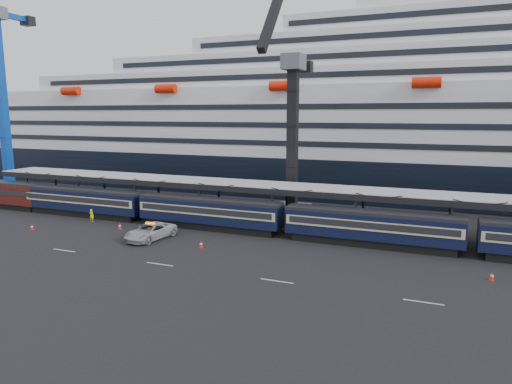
# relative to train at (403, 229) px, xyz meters

# --- Properties ---
(ground) EXTENTS (260.00, 260.00, 0.00)m
(ground) POSITION_rel_train_xyz_m (4.65, -10.00, -2.20)
(ground) COLOR black
(ground) RESTS_ON ground
(train) EXTENTS (133.05, 3.00, 4.05)m
(train) POSITION_rel_train_xyz_m (0.00, 0.00, 0.00)
(train) COLOR black
(train) RESTS_ON ground
(canopy) EXTENTS (130.00, 6.25, 5.53)m
(canopy) POSITION_rel_train_xyz_m (4.65, 4.00, 3.05)
(canopy) COLOR #9C9EA4
(canopy) RESTS_ON ground
(cruise_ship) EXTENTS (214.09, 28.84, 34.00)m
(cruise_ship) POSITION_rel_train_xyz_m (3.57, 35.99, 10.14)
(cruise_ship) COLOR black
(cruise_ship) RESTS_ON ground
(crane_dark_near) EXTENTS (4.50, 17.75, 35.08)m
(crane_dark_near) POSITION_rel_train_xyz_m (-15.35, 8.59, 9.73)
(crane_dark_near) COLOR #484B50
(crane_dark_near) RESTS_ON ground
(pickup_truck) EXTENTS (3.92, 6.99, 1.85)m
(pickup_truck) POSITION_rel_train_xyz_m (-27.38, -6.84, -1.28)
(pickup_truck) COLOR #A0A2A7
(pickup_truck) RESTS_ON ground
(worker) EXTENTS (0.66, 0.46, 1.74)m
(worker) POSITION_rel_train_xyz_m (-39.84, -2.50, -1.33)
(worker) COLOR #D1DE0B
(worker) RESTS_ON ground
(traffic_cone_a) EXTENTS (0.39, 0.39, 0.78)m
(traffic_cone_a) POSITION_rel_train_xyz_m (-43.73, -8.77, -1.81)
(traffic_cone_a) COLOR red
(traffic_cone_a) RESTS_ON ground
(traffic_cone_b) EXTENTS (0.43, 0.43, 0.86)m
(traffic_cone_b) POSITION_rel_train_xyz_m (-33.79, -4.31, -1.78)
(traffic_cone_b) COLOR red
(traffic_cone_b) RESTS_ON ground
(traffic_cone_c) EXTENTS (0.42, 0.42, 0.83)m
(traffic_cone_c) POSITION_rel_train_xyz_m (-20.32, -7.63, -1.79)
(traffic_cone_c) COLOR red
(traffic_cone_c) RESTS_ON ground
(traffic_cone_d) EXTENTS (0.40, 0.40, 0.79)m
(traffic_cone_d) POSITION_rel_train_xyz_m (7.99, -6.77, -1.81)
(traffic_cone_d) COLOR red
(traffic_cone_d) RESTS_ON ground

